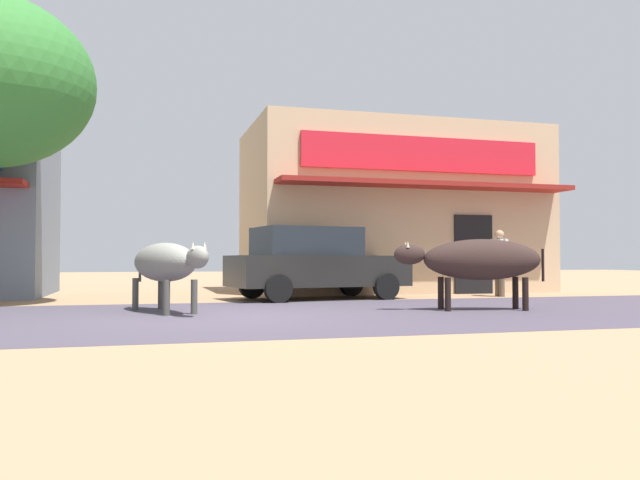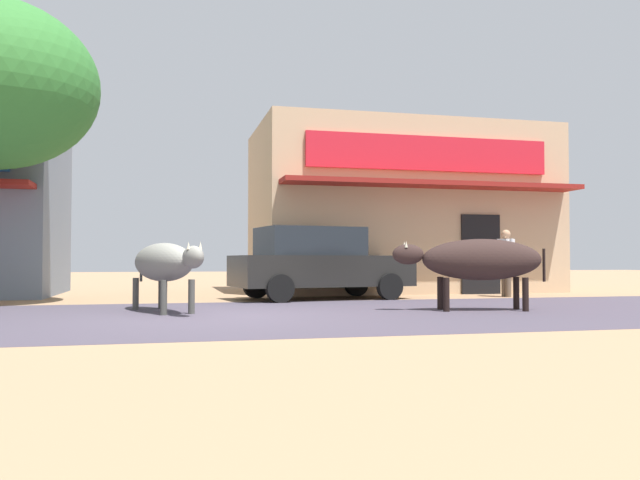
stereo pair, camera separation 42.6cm
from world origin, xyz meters
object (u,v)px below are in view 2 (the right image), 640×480
Objects in this scene: parked_hatchback_car at (318,262)px; cow_far_dark at (478,260)px; cow_near_brown at (164,263)px; pedestrian_by_shop at (506,257)px.

parked_hatchback_car is 1.56× the size of cow_far_dark.
cow_near_brown is (-3.44, -2.92, 0.01)m from parked_hatchback_car.
parked_hatchback_car reaches higher than pedestrian_by_shop.
cow_far_dark is (2.00, -3.92, 0.05)m from parked_hatchback_car.
parked_hatchback_car reaches higher than cow_far_dark.
cow_far_dark is at bearing -10.40° from cow_near_brown.
pedestrian_by_shop is (2.67, 3.73, 0.06)m from cow_far_dark.
parked_hatchback_car is 4.51m from cow_near_brown.
cow_far_dark reaches higher than cow_near_brown.
cow_near_brown is 1.00× the size of cow_far_dark.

